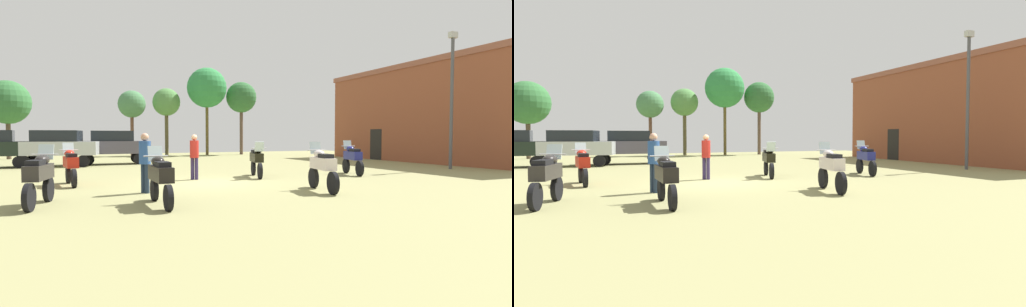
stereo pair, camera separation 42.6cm
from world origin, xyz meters
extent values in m
cube|color=#8D8A57|center=(0.00, 0.00, 0.01)|extent=(44.00, 52.00, 0.02)
cube|color=brown|center=(18.00, 5.86, 3.05)|extent=(6.00, 16.33, 6.09)
cube|color=brown|center=(18.00, 5.86, 6.27)|extent=(6.12, 16.65, 0.35)
cube|color=black|center=(15.03, 8.93, 1.10)|extent=(0.08, 1.20, 2.20)
cylinder|color=black|center=(-2.48, -3.35, 0.32)|extent=(0.14, 0.61, 0.60)
cylinder|color=black|center=(-2.43, -4.96, 0.32)|extent=(0.14, 0.61, 0.60)
cube|color=black|center=(-2.46, -4.16, 0.80)|extent=(0.41, 1.38, 0.36)
ellipsoid|color=black|center=(-2.47, -3.85, 1.08)|extent=(0.34, 0.49, 0.24)
cube|color=black|center=(-2.45, -4.40, 1.04)|extent=(0.32, 0.57, 0.12)
cube|color=silver|center=(-2.48, -3.51, 1.26)|extent=(0.36, 0.16, 0.39)
cylinder|color=#B7B7BC|center=(-2.47, -3.61, 1.20)|extent=(0.62, 0.06, 0.04)
cylinder|color=black|center=(-5.01, -2.41, 0.34)|extent=(0.24, 0.66, 0.65)
cylinder|color=black|center=(-5.30, -3.84, 0.34)|extent=(0.24, 0.66, 0.65)
cube|color=#282423|center=(-5.15, -3.13, 0.85)|extent=(0.60, 1.29, 0.36)
ellipsoid|color=#282423|center=(-5.10, -2.85, 1.13)|extent=(0.41, 0.53, 0.24)
cube|color=black|center=(-5.20, -3.34, 1.09)|extent=(0.40, 0.61, 0.12)
cube|color=silver|center=(-5.04, -2.54, 1.31)|extent=(0.38, 0.22, 0.39)
cylinder|color=#B7B7BC|center=(-5.06, -2.64, 1.25)|extent=(0.62, 0.16, 0.04)
cylinder|color=black|center=(2.19, 0.38, 0.34)|extent=(0.27, 0.64, 0.63)
cylinder|color=black|center=(2.57, 1.95, 0.34)|extent=(0.27, 0.64, 0.63)
cube|color=black|center=(2.38, 1.16, 0.83)|extent=(0.67, 1.42, 0.36)
ellipsoid|color=black|center=(2.30, 0.86, 1.11)|extent=(0.42, 0.54, 0.24)
cube|color=black|center=(2.43, 1.40, 1.07)|extent=(0.42, 0.61, 0.12)
cube|color=silver|center=(2.22, 0.53, 1.29)|extent=(0.39, 0.23, 0.39)
cylinder|color=#B7B7BC|center=(2.25, 0.63, 1.23)|extent=(0.61, 0.18, 0.04)
cylinder|color=black|center=(-4.68, 1.80, 0.33)|extent=(0.21, 0.63, 0.62)
cylinder|color=black|center=(-4.46, 0.35, 0.33)|extent=(0.21, 0.63, 0.62)
cube|color=red|center=(-4.57, 1.08, 0.82)|extent=(0.54, 1.29, 0.36)
ellipsoid|color=red|center=(-4.61, 1.35, 1.10)|extent=(0.39, 0.52, 0.24)
cube|color=black|center=(-4.54, 0.86, 1.06)|extent=(0.38, 0.60, 0.12)
cube|color=silver|center=(-4.66, 1.66, 1.28)|extent=(0.38, 0.20, 0.39)
cylinder|color=#B7B7BC|center=(-4.65, 1.57, 1.22)|extent=(0.62, 0.13, 0.04)
cylinder|color=black|center=(6.85, 1.20, 0.35)|extent=(0.28, 0.67, 0.66)
cylinder|color=black|center=(6.47, -0.27, 0.35)|extent=(0.28, 0.67, 0.66)
cube|color=navy|center=(6.66, 0.47, 0.86)|extent=(0.67, 1.34, 0.36)
ellipsoid|color=navy|center=(6.74, 0.75, 1.14)|extent=(0.43, 0.54, 0.24)
cube|color=black|center=(6.61, 0.25, 1.10)|extent=(0.43, 0.62, 0.12)
cube|color=silver|center=(6.82, 1.06, 1.32)|extent=(0.39, 0.24, 0.39)
cylinder|color=#B7B7BC|center=(6.79, 0.97, 1.26)|extent=(0.61, 0.19, 0.04)
cylinder|color=black|center=(2.70, -2.77, 0.36)|extent=(0.24, 0.68, 0.67)
cylinder|color=black|center=(2.42, -4.30, 0.36)|extent=(0.24, 0.68, 0.67)
cube|color=silver|center=(2.56, -3.53, 0.87)|extent=(0.59, 1.37, 0.36)
ellipsoid|color=silver|center=(2.61, -3.24, 1.15)|extent=(0.40, 0.53, 0.24)
cube|color=black|center=(2.52, -3.76, 1.11)|extent=(0.40, 0.60, 0.12)
cube|color=silver|center=(2.67, -2.92, 1.33)|extent=(0.38, 0.21, 0.39)
cylinder|color=#B7B7BC|center=(2.65, -3.01, 1.27)|extent=(0.62, 0.15, 0.04)
cylinder|color=black|center=(-7.30, 10.40, 0.34)|extent=(0.65, 0.26, 0.64)
cylinder|color=black|center=(-7.38, 11.84, 0.34)|extent=(0.65, 0.26, 0.64)
cylinder|color=black|center=(-7.07, 10.36, 0.34)|extent=(0.67, 0.34, 0.64)
cylinder|color=black|center=(-6.79, 11.77, 0.34)|extent=(0.67, 0.34, 0.64)
cylinder|color=black|center=(-4.20, 9.80, 0.34)|extent=(0.67, 0.34, 0.64)
cylinder|color=black|center=(-3.92, 11.21, 0.34)|extent=(0.67, 0.34, 0.64)
cube|color=#AAB2B5|center=(-5.49, 10.78, 1.03)|extent=(4.57, 2.59, 0.75)
cube|color=black|center=(-5.49, 10.78, 1.71)|extent=(2.63, 2.01, 0.61)
cylinder|color=black|center=(-4.05, 10.84, 0.34)|extent=(0.64, 0.22, 0.64)
cylinder|color=black|center=(-4.04, 12.28, 0.34)|extent=(0.64, 0.22, 0.64)
cylinder|color=black|center=(-1.12, 10.83, 0.34)|extent=(0.64, 0.22, 0.64)
cylinder|color=black|center=(-1.12, 12.27, 0.34)|extent=(0.64, 0.22, 0.64)
cube|color=#474452|center=(-2.58, 11.56, 1.03)|extent=(4.30, 1.81, 0.75)
cube|color=black|center=(-2.58, 11.56, 1.71)|extent=(2.37, 1.59, 0.61)
cylinder|color=#31264F|center=(-0.29, 1.26, 0.44)|extent=(0.14, 0.14, 0.85)
cylinder|color=#31264F|center=(-0.16, 1.14, 0.44)|extent=(0.14, 0.14, 0.85)
cylinder|color=#AC221B|center=(-0.23, 1.20, 1.20)|extent=(0.48, 0.48, 0.67)
sphere|color=tan|center=(-0.23, 1.20, 1.65)|extent=(0.23, 0.23, 0.23)
cylinder|color=#1F2D43|center=(-2.54, -1.74, 0.45)|extent=(0.14, 0.14, 0.86)
cylinder|color=#1F2D43|center=(-2.46, -1.89, 0.45)|extent=(0.14, 0.14, 0.86)
cylinder|color=#2A4E92|center=(-2.50, -1.82, 1.22)|extent=(0.46, 0.46, 0.68)
sphere|color=tan|center=(-2.50, -1.82, 1.68)|extent=(0.23, 0.23, 0.23)
cylinder|color=brown|center=(-0.36, 21.35, 1.95)|extent=(0.28, 0.28, 3.86)
sphere|color=#447A4A|center=(-0.36, 21.35, 4.40)|extent=(2.29, 2.29, 2.29)
cylinder|color=brown|center=(5.93, 20.43, 2.60)|extent=(0.26, 0.26, 5.15)
sphere|color=#2E8140|center=(5.93, 20.43, 5.96)|extent=(3.50, 3.50, 3.50)
cylinder|color=brown|center=(2.54, 21.35, 2.07)|extent=(0.31, 0.31, 4.10)
sphere|color=#4D8542|center=(2.54, 21.35, 4.66)|extent=(2.39, 2.39, 2.39)
cylinder|color=#4D3E2F|center=(-9.16, 19.97, 1.73)|extent=(0.31, 0.31, 3.43)
sphere|color=#2F6834|center=(-9.16, 19.97, 4.16)|extent=(3.16, 3.16, 3.16)
cylinder|color=brown|center=(9.14, 20.33, 2.31)|extent=(0.30, 0.30, 4.59)
sphere|color=#2D6230|center=(9.14, 20.33, 5.23)|extent=(2.78, 2.78, 2.78)
cylinder|color=#47474C|center=(13.04, 0.87, 3.33)|extent=(0.16, 0.16, 6.63)
cube|color=#B2B2AD|center=(13.04, 0.87, 6.80)|extent=(0.44, 0.24, 0.30)
camera|label=1|loc=(-4.16, -13.98, 1.71)|focal=28.20mm
camera|label=2|loc=(-3.77, -14.14, 1.71)|focal=28.20mm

